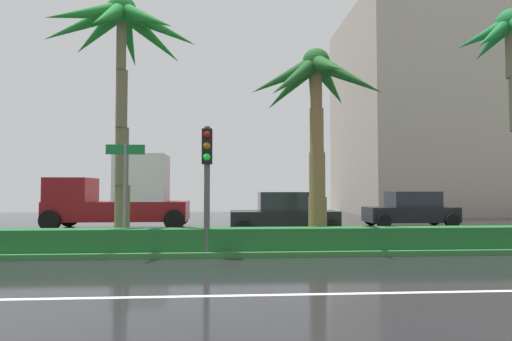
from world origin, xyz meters
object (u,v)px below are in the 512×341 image
object	(u,v)px
palm_tree_centre	(316,92)
car_in_traffic_third	(411,210)
car_in_traffic_second	(285,214)
street_name_sign	(125,181)
traffic_signal_median_right	(207,165)
box_truck_lead	(121,195)
palm_tree_centre_left	(121,42)

from	to	relation	value
palm_tree_centre	car_in_traffic_third	bearing A→B (deg)	48.36
car_in_traffic_second	car_in_traffic_third	size ratio (longest dim) A/B	1.00
palm_tree_centre	car_in_traffic_third	world-z (taller)	palm_tree_centre
street_name_sign	car_in_traffic_second	xyz separation A→B (m)	(5.26, 4.89, -1.25)
palm_tree_centre	car_in_traffic_second	world-z (taller)	palm_tree_centre
traffic_signal_median_right	car_in_traffic_third	size ratio (longest dim) A/B	0.79
palm_tree_centre	car_in_traffic_third	size ratio (longest dim) A/B	1.46
box_truck_lead	car_in_traffic_third	size ratio (longest dim) A/B	1.49
box_truck_lead	car_in_traffic_second	distance (m)	8.09
traffic_signal_median_right	car_in_traffic_second	distance (m)	6.53
car_in_traffic_second	car_in_traffic_third	xyz separation A→B (m)	(6.66, 3.22, 0.00)
box_truck_lead	traffic_signal_median_right	bearing A→B (deg)	116.14
box_truck_lead	car_in_traffic_second	world-z (taller)	box_truck_lead
palm_tree_centre_left	street_name_sign	distance (m)	4.58
palm_tree_centre_left	street_name_sign	size ratio (longest dim) A/B	2.60
traffic_signal_median_right	street_name_sign	bearing A→B (deg)	163.04
palm_tree_centre	box_truck_lead	distance (m)	11.10
palm_tree_centre	box_truck_lead	size ratio (longest dim) A/B	0.98
street_name_sign	car_in_traffic_third	xyz separation A→B (m)	(11.92, 8.11, -1.25)
palm_tree_centre	car_in_traffic_second	distance (m)	5.56
traffic_signal_median_right	car_in_traffic_second	size ratio (longest dim) A/B	0.79
palm_tree_centre_left	palm_tree_centre	bearing A→B (deg)	0.71
palm_tree_centre_left	palm_tree_centre	world-z (taller)	palm_tree_centre_left
palm_tree_centre_left	traffic_signal_median_right	distance (m)	5.23
palm_tree_centre	palm_tree_centre_left	bearing A→B (deg)	-179.29
palm_tree_centre	traffic_signal_median_right	distance (m)	4.69
street_name_sign	car_in_traffic_third	distance (m)	14.47
palm_tree_centre	street_name_sign	bearing A→B (deg)	-167.98
palm_tree_centre_left	palm_tree_centre	xyz separation A→B (m)	(6.25, 0.08, -1.50)
palm_tree_centre	car_in_traffic_second	size ratio (longest dim) A/B	1.46
palm_tree_centre_left	car_in_traffic_second	world-z (taller)	palm_tree_centre_left
car_in_traffic_second	street_name_sign	bearing A→B (deg)	42.90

